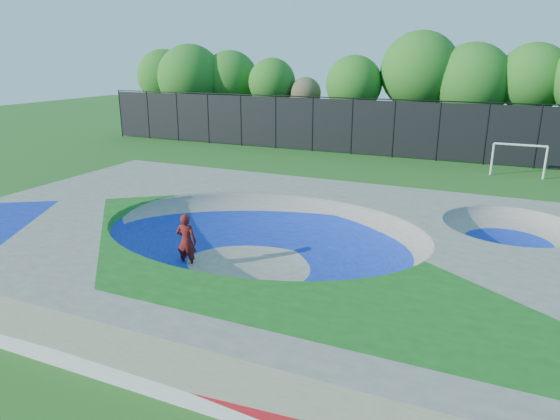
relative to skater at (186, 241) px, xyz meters
The scene contains 7 objects.
ground 2.71m from the skater, 23.98° to the left, with size 120.00×120.00×0.00m, color #1C5217.
skate_deck 2.54m from the skater, 23.98° to the left, with size 22.00×14.00×1.50m, color gray.
skater is the anchor object (origin of this frame).
skateboard 0.92m from the skater, ahead, with size 0.78×0.22×0.05m, color black.
soccer_goal 21.68m from the skater, 61.66° to the left, with size 2.96×0.12×1.95m.
fence 22.18m from the skater, 84.00° to the left, with size 48.09×0.09×4.04m.
treeline 27.76m from the skater, 83.38° to the left, with size 52.46×7.43×8.76m.
Camera 1 is at (6.79, -13.96, 6.82)m, focal length 32.00 mm.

